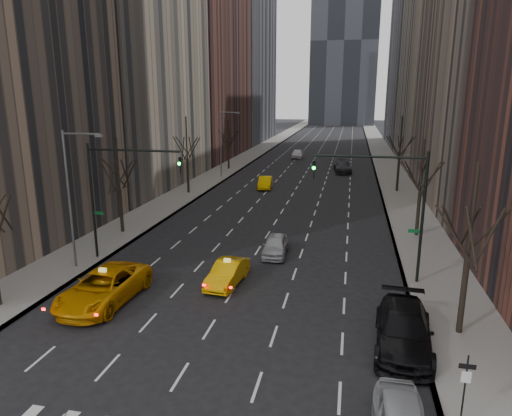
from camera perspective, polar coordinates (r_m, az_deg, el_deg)
The scene contains 25 objects.
ground at distance 20.30m, azimuth -9.50°, elevation -20.08°, with size 400.00×400.00×0.00m, color black.
sidewalk_left at distance 88.30m, azimuth -0.51°, elevation 6.72°, with size 4.50×320.00×0.15m, color slate.
sidewalk_right at distance 86.48m, azimuth 15.65°, elevation 6.05°, with size 4.50×320.00×0.15m, color slate.
bld_left_far at distance 86.88m, azimuth -7.54°, elevation 20.98°, with size 14.00×28.00×44.00m, color brown.
bld_left_deep at distance 116.52m, azimuth -2.41°, elevation 23.25°, with size 14.00×30.00×60.00m, color slate.
bld_right_far at distance 82.11m, azimuth 24.14°, elevation 22.49°, with size 14.00×28.00×50.00m, color tan.
bld_right_deep at distance 112.96m, azimuth 20.94°, elevation 22.18°, with size 14.00×30.00×58.00m, color slate.
tree_lw_b at distance 39.05m, azimuth -16.68°, elevation 2.22°, with size 3.36×3.50×7.82m.
tree_lw_c at distance 53.39m, azimuth -8.57°, elevation 6.04°, with size 3.36×3.50×8.74m.
tree_lw_d at distance 70.46m, azimuth -3.47°, elevation 7.69°, with size 3.36×3.50×7.36m.
tree_rw_a at distance 23.46m, azimuth 24.91°, elevation -5.82°, with size 3.36×3.50×8.28m.
tree_rw_b at distance 38.71m, azimuth 19.81°, elevation 1.87°, with size 3.36×3.50×7.82m.
tree_rw_c at distance 56.30m, azimuth 17.46°, elevation 5.96°, with size 3.36×3.50×8.74m.
traffic_mast_left at distance 32.18m, azimuth -17.38°, elevation 2.95°, with size 6.69×0.39×8.00m.
traffic_mast_right at distance 28.28m, azimuth 16.92°, elevation 1.52°, with size 6.69×0.39×8.00m.
streetlight_near at distance 31.39m, azimuth -21.91°, elevation 2.55°, with size 2.83×0.22×9.00m.
streetlight_far at distance 63.24m, azimuth -4.15°, elevation 8.83°, with size 2.83×0.22×9.00m.
sign_post at distance 17.87m, azimuth 24.65°, elevation -19.59°, with size 0.55×0.06×2.80m.
taxi_suv at distance 27.04m, azimuth -18.48°, elevation -9.37°, with size 3.02×6.56×1.82m, color orange.
taxi_sedan at distance 28.14m, azimuth -3.59°, elevation -8.12°, with size 1.53×4.37×1.44m, color #E5A304.
silver_sedan_ahead at distance 33.07m, azimuth 2.44°, elevation -4.68°, with size 1.69×4.20×1.43m, color #A5A8AD.
parked_suv_black at distance 22.54m, azimuth 17.94°, elevation -14.27°, with size 2.49×6.13×1.78m, color black.
far_taxi at distance 56.39m, azimuth 1.16°, elevation 3.21°, with size 1.54×4.43×1.46m, color #FFC405.
far_suv_grey at distance 69.29m, azimuth 10.76°, elevation 5.10°, with size 2.40×5.91×1.71m, color #29292D.
far_car_white at distance 83.41m, azimuth 5.17°, elevation 6.74°, with size 1.93×4.80×1.64m, color silver.
Camera 1 is at (6.48, -15.55, 11.32)m, focal length 32.00 mm.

